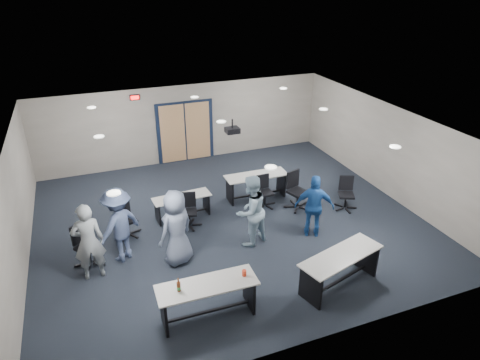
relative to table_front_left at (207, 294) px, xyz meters
name	(u,v)px	position (x,y,z in m)	size (l,w,h in m)	color
floor	(229,221)	(1.59, 3.20, -0.55)	(10.00, 10.00, 0.00)	black
back_wall	(185,124)	(1.59, 7.70, 0.80)	(10.00, 0.04, 2.70)	gray
front_wall	(318,283)	(1.59, -1.30, 0.80)	(10.00, 0.04, 2.70)	gray
left_wall	(16,212)	(-3.41, 3.20, 0.80)	(0.04, 9.00, 2.70)	gray
right_wall	(387,150)	(6.59, 3.20, 0.80)	(0.04, 9.00, 2.70)	gray
ceiling	(228,127)	(1.59, 3.20, 2.15)	(10.00, 9.00, 0.04)	silver
double_door	(185,132)	(1.59, 7.66, 0.50)	(2.00, 0.07, 2.20)	black
exit_sign	(135,97)	(-0.01, 7.64, 1.90)	(0.32, 0.07, 0.18)	black
ceiling_projector	(232,130)	(1.89, 3.70, 1.86)	(0.35, 0.32, 0.37)	black
ceiling_can_lights	(224,125)	(1.59, 3.45, 2.12)	(6.24, 5.74, 0.02)	white
table_front_left	(207,294)	(0.00, 0.00, 0.00)	(1.95, 0.69, 1.08)	#A6A39C
table_front_right	(340,265)	(2.90, -0.14, 0.00)	(2.07, 1.16, 0.80)	#A6A39C
table_back_left	(182,203)	(0.48, 3.86, -0.11)	(1.60, 0.63, 0.64)	#A6A39C
table_back_right	(256,182)	(2.80, 4.16, -0.03)	(1.86, 0.65, 0.75)	#A6A39C
chair_back_a	(127,219)	(-1.06, 3.48, -0.06)	(0.61, 0.61, 0.97)	black
chair_back_b	(189,211)	(0.52, 3.32, -0.08)	(0.58, 0.58, 0.93)	black
chair_back_c	(265,192)	(2.84, 3.60, -0.09)	(0.58, 0.58, 0.92)	black
chair_back_d	(298,191)	(3.66, 3.17, 0.00)	(0.69, 0.69, 1.09)	black
chair_loose_left	(87,246)	(-2.05, 2.57, -0.03)	(0.65, 0.65, 1.03)	black
chair_loose_right	(346,194)	(4.91, 2.63, -0.07)	(0.60, 0.60, 0.95)	black
person_gray	(88,242)	(-2.00, 2.08, 0.37)	(0.67, 0.44, 1.83)	gray
person_plaid	(176,228)	(-0.11, 1.95, 0.37)	(0.89, 0.58, 1.83)	slate
person_lightblue	(251,211)	(1.74, 2.04, 0.37)	(0.89, 0.69, 1.83)	#96B4C7
person_navy	(314,206)	(3.36, 1.79, 0.29)	(0.98, 0.41, 1.67)	#1A478F
person_back	(119,225)	(-1.32, 2.53, 0.37)	(1.18, 0.68, 1.83)	#3D4B6E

